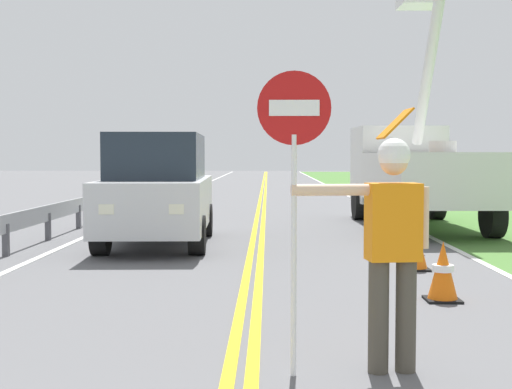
# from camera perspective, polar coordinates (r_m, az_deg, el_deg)

# --- Properties ---
(centerline_yellow_left) EXTENTS (0.11, 110.00, 0.01)m
(centerline_yellow_left) POSITION_cam_1_polar(r_m,az_deg,el_deg) (21.08, 0.15, -1.47)
(centerline_yellow_left) COLOR yellow
(centerline_yellow_left) RESTS_ON ground
(centerline_yellow_right) EXTENTS (0.11, 110.00, 0.01)m
(centerline_yellow_right) POSITION_cam_1_polar(r_m,az_deg,el_deg) (21.07, 0.64, -1.47)
(centerline_yellow_right) COLOR yellow
(centerline_yellow_right) RESTS_ON ground
(edge_line_right) EXTENTS (0.12, 110.00, 0.01)m
(edge_line_right) POSITION_cam_1_polar(r_m,az_deg,el_deg) (21.35, 10.10, -1.46)
(edge_line_right) COLOR silver
(edge_line_right) RESTS_ON ground
(edge_line_left) EXTENTS (0.12, 110.00, 0.01)m
(edge_line_left) POSITION_cam_1_polar(r_m,az_deg,el_deg) (21.42, -9.29, -1.43)
(edge_line_left) COLOR silver
(edge_line_left) RESTS_ON ground
(flagger_worker) EXTENTS (1.08, 0.30, 1.83)m
(flagger_worker) POSITION_cam_1_polar(r_m,az_deg,el_deg) (5.58, 10.88, -3.55)
(flagger_worker) COLOR #474238
(flagger_worker) RESTS_ON ground
(stop_sign_paddle) EXTENTS (0.56, 0.04, 2.33)m
(stop_sign_paddle) POSITION_cam_1_polar(r_m,az_deg,el_deg) (5.36, 3.08, 3.33)
(stop_sign_paddle) COLOR silver
(stop_sign_paddle) RESTS_ON ground
(utility_bucket_truck) EXTENTS (2.67, 6.88, 5.99)m
(utility_bucket_truck) POSITION_cam_1_polar(r_m,az_deg,el_deg) (17.43, 12.64, 2.20)
(utility_bucket_truck) COLOR silver
(utility_bucket_truck) RESTS_ON ground
(oncoming_suv_nearest) EXTENTS (2.05, 4.67, 2.10)m
(oncoming_suv_nearest) POSITION_cam_1_polar(r_m,az_deg,el_deg) (13.55, -7.88, 0.43)
(oncoming_suv_nearest) COLOR silver
(oncoming_suv_nearest) RESTS_ON ground
(traffic_cone_lead) EXTENTS (0.40, 0.40, 0.70)m
(traffic_cone_lead) POSITION_cam_1_polar(r_m,az_deg,el_deg) (8.55, 14.82, -6.08)
(traffic_cone_lead) COLOR orange
(traffic_cone_lead) RESTS_ON ground
(traffic_cone_mid) EXTENTS (0.40, 0.40, 0.70)m
(traffic_cone_mid) POSITION_cam_1_polar(r_m,az_deg,el_deg) (10.75, 12.74, -4.19)
(traffic_cone_mid) COLOR orange
(traffic_cone_mid) RESTS_ON ground
(guardrail_left_shoulder) EXTENTS (0.10, 32.00, 0.71)m
(guardrail_left_shoulder) POSITION_cam_1_polar(r_m,az_deg,el_deg) (18.05, -13.18, -0.68)
(guardrail_left_shoulder) COLOR #9EA0A3
(guardrail_left_shoulder) RESTS_ON ground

